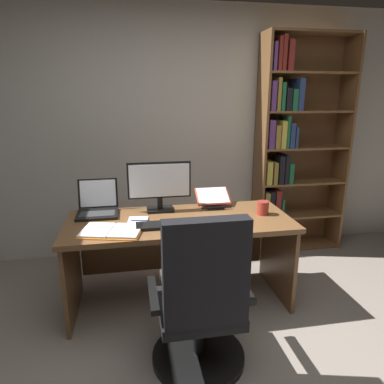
# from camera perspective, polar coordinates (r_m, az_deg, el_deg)

# --- Properties ---
(wall_back) EXTENTS (5.32, 0.12, 2.54)m
(wall_back) POSITION_cam_1_polar(r_m,az_deg,el_deg) (3.69, -0.96, 9.57)
(wall_back) COLOR #B2ADA3
(wall_back) RESTS_ON ground
(desk) EXTENTS (1.75, 0.73, 0.73)m
(desk) POSITION_cam_1_polar(r_m,az_deg,el_deg) (2.85, -2.26, -7.64)
(desk) COLOR brown
(desk) RESTS_ON ground
(bookshelf) EXTENTS (0.96, 0.32, 2.27)m
(bookshelf) POSITION_cam_1_polar(r_m,az_deg,el_deg) (3.82, 16.03, 6.73)
(bookshelf) COLOR brown
(bookshelf) RESTS_ON ground
(office_chair) EXTENTS (0.61, 0.60, 1.04)m
(office_chair) POSITION_cam_1_polar(r_m,az_deg,el_deg) (2.17, 1.58, -18.64)
(office_chair) COLOR black
(office_chair) RESTS_ON ground
(monitor) EXTENTS (0.52, 0.16, 0.41)m
(monitor) POSITION_cam_1_polar(r_m,az_deg,el_deg) (2.86, -5.40, 1.00)
(monitor) COLOR black
(monitor) RESTS_ON desk
(laptop) EXTENTS (0.32, 0.32, 0.26)m
(laptop) POSITION_cam_1_polar(r_m,az_deg,el_deg) (2.92, -15.34, -2.41)
(laptop) COLOR black
(laptop) RESTS_ON desk
(keyboard) EXTENTS (0.42, 0.15, 0.02)m
(keyboard) POSITION_cam_1_polar(r_m,az_deg,el_deg) (2.56, -4.55, -5.47)
(keyboard) COLOR black
(keyboard) RESTS_ON desk
(computer_mouse) EXTENTS (0.06, 0.10, 0.04)m
(computer_mouse) POSITION_cam_1_polar(r_m,az_deg,el_deg) (2.60, 2.06, -4.90)
(computer_mouse) COLOR black
(computer_mouse) RESTS_ON desk
(reading_stand_with_book) EXTENTS (0.29, 0.25, 0.14)m
(reading_stand_with_book) POSITION_cam_1_polar(r_m,az_deg,el_deg) (3.02, 3.51, -1.00)
(reading_stand_with_book) COLOR black
(reading_stand_with_book) RESTS_ON desk
(open_binder) EXTENTS (0.47, 0.37, 0.02)m
(open_binder) POSITION_cam_1_polar(r_m,az_deg,el_deg) (2.51, -13.19, -6.31)
(open_binder) COLOR orange
(open_binder) RESTS_ON desk
(notepad) EXTENTS (0.17, 0.23, 0.01)m
(notepad) POSITION_cam_1_polar(r_m,az_deg,el_deg) (2.67, -8.99, -4.85)
(notepad) COLOR white
(notepad) RESTS_ON desk
(pen) EXTENTS (0.14, 0.03, 0.01)m
(pen) POSITION_cam_1_polar(r_m,az_deg,el_deg) (2.67, -8.57, -4.65)
(pen) COLOR navy
(pen) RESTS_ON notepad
(coffee_mug) EXTENTS (0.09, 0.09, 0.11)m
(coffee_mug) POSITION_cam_1_polar(r_m,az_deg,el_deg) (2.85, 11.63, -2.60)
(coffee_mug) COLOR maroon
(coffee_mug) RESTS_ON desk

